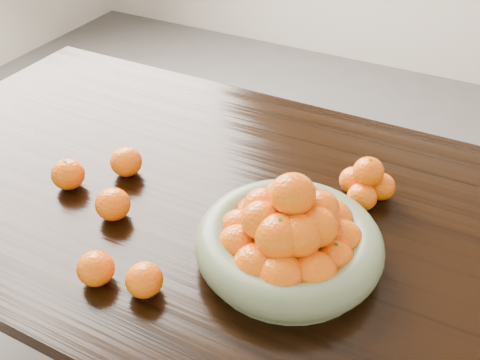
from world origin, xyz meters
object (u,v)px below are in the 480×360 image
at_px(loose_orange_0, 68,174).
at_px(fruit_bowl, 290,237).
at_px(orange_pyramid, 366,183).
at_px(dining_table, 253,235).

bearing_deg(loose_orange_0, fruit_bowl, 1.74).
bearing_deg(orange_pyramid, loose_orange_0, -156.47).
distance_m(orange_pyramid, loose_orange_0, 0.70).
xyz_separation_m(orange_pyramid, loose_orange_0, (-0.64, -0.28, -0.01)).
bearing_deg(fruit_bowl, dining_table, 139.00).
xyz_separation_m(dining_table, orange_pyramid, (0.22, 0.14, 0.13)).
bearing_deg(fruit_bowl, orange_pyramid, 72.97).
bearing_deg(loose_orange_0, orange_pyramid, 23.53).
distance_m(fruit_bowl, loose_orange_0, 0.56).
height_order(dining_table, orange_pyramid, orange_pyramid).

